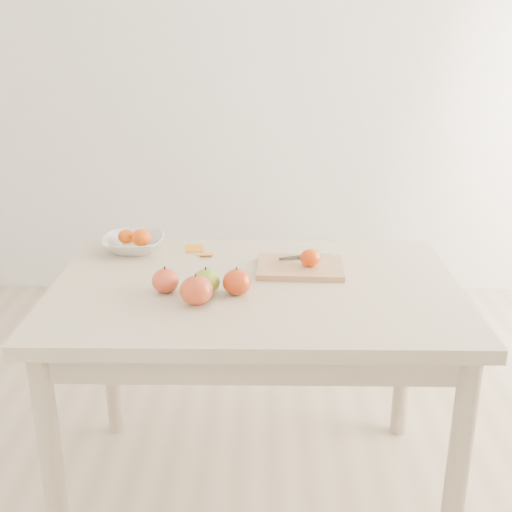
{
  "coord_description": "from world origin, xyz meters",
  "views": [
    {
      "loc": [
        0.03,
        -1.75,
        1.48
      ],
      "look_at": [
        0.0,
        0.05,
        0.82
      ],
      "focal_mm": 45.0,
      "sensor_mm": 36.0,
      "label": 1
    }
  ],
  "objects": [
    {
      "name": "fruit_bowl",
      "position": [
        -0.42,
        0.29,
        0.78
      ],
      "size": [
        0.21,
        0.21,
        0.05
      ],
      "primitive_type": "imported",
      "color": "silver",
      "rests_on": "table"
    },
    {
      "name": "apple_red_c",
      "position": [
        -0.16,
        -0.15,
        0.79
      ],
      "size": [
        0.09,
        0.09,
        0.08
      ],
      "primitive_type": "ellipsoid",
      "color": "maroon",
      "rests_on": "table"
    },
    {
      "name": "table",
      "position": [
        0.0,
        0.0,
        0.65
      ],
      "size": [
        1.2,
        0.8,
        0.75
      ],
      "color": "beige",
      "rests_on": "ground"
    },
    {
      "name": "bowl_tangerine_near",
      "position": [
        -0.44,
        0.3,
        0.8
      ],
      "size": [
        0.06,
        0.06,
        0.05
      ],
      "primitive_type": "ellipsoid",
      "color": "#E94E08",
      "rests_on": "fruit_bowl"
    },
    {
      "name": "cutting_board",
      "position": [
        0.14,
        0.12,
        0.76
      ],
      "size": [
        0.27,
        0.21,
        0.02
      ],
      "primitive_type": "cube",
      "rotation": [
        0.0,
        0.0,
        -0.05
      ],
      "color": "tan",
      "rests_on": "table"
    },
    {
      "name": "board_tangerine",
      "position": [
        0.17,
        0.11,
        0.8
      ],
      "size": [
        0.06,
        0.06,
        0.05
      ],
      "primitive_type": "ellipsoid",
      "color": "#E13C07",
      "rests_on": "cutting_board"
    },
    {
      "name": "apple_red_e",
      "position": [
        -0.05,
        -0.07,
        0.79
      ],
      "size": [
        0.08,
        0.08,
        0.07
      ],
      "primitive_type": "ellipsoid",
      "color": "#8F0A02",
      "rests_on": "table"
    },
    {
      "name": "orange_peel_b",
      "position": [
        -0.17,
        0.24,
        0.75
      ],
      "size": [
        0.05,
        0.04,
        0.01
      ],
      "primitive_type": "cube",
      "rotation": [
        -0.14,
        0.0,
        -0.03
      ],
      "color": "orange",
      "rests_on": "table"
    },
    {
      "name": "apple_green",
      "position": [
        -0.14,
        -0.07,
        0.79
      ],
      "size": [
        0.08,
        0.08,
        0.07
      ],
      "primitive_type": "ellipsoid",
      "color": "#5E9315",
      "rests_on": "table"
    },
    {
      "name": "orange_peel_a",
      "position": [
        -0.21,
        0.29,
        0.75
      ],
      "size": [
        0.06,
        0.05,
        0.01
      ],
      "primitive_type": "cube",
      "rotation": [
        0.21,
        0.0,
        0.1
      ],
      "color": "orange",
      "rests_on": "table"
    },
    {
      "name": "paring_knife",
      "position": [
        0.18,
        0.19,
        0.78
      ],
      "size": [
        0.17,
        0.07,
        0.01
      ],
      "color": "silver",
      "rests_on": "cutting_board"
    },
    {
      "name": "ground",
      "position": [
        0.0,
        0.0,
        0.0
      ],
      "size": [
        3.5,
        3.5,
        0.0
      ],
      "primitive_type": "plane",
      "color": "#C6B293",
      "rests_on": "ground"
    },
    {
      "name": "bowl_tangerine_far",
      "position": [
        -0.39,
        0.27,
        0.8
      ],
      "size": [
        0.07,
        0.07,
        0.06
      ],
      "primitive_type": "ellipsoid",
      "color": "#E84908",
      "rests_on": "fruit_bowl"
    },
    {
      "name": "apple_red_b",
      "position": [
        -0.26,
        -0.06,
        0.79
      ],
      "size": [
        0.08,
        0.08,
        0.07
      ],
      "primitive_type": "ellipsoid",
      "color": "#A70D18",
      "rests_on": "table"
    }
  ]
}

